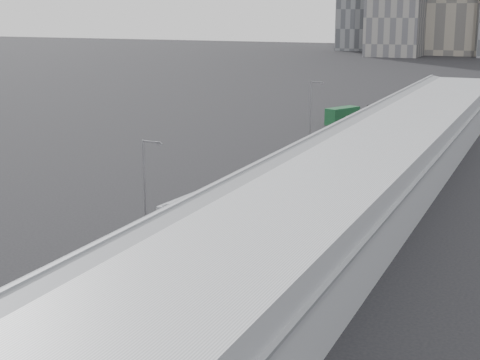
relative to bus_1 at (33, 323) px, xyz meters
The scene contains 21 objects.
sidewalk 35.41m from the bus_1, 79.28° to the left, with size 10.00×170.00×0.12m, color gray.
lane_line 35.01m from the bus_1, 96.43° to the left, with size 0.12×160.00×0.02m, color gold.
depot 36.38m from the bus_1, 73.08° to the left, with size 12.45×160.40×7.20m.
bus_1 is the anchor object (origin of this frame).
bus_2 12.52m from the bus_1, 92.24° to the left, with size 3.40×12.95×3.75m.
bus_3 26.05m from the bus_1, 91.06° to the left, with size 4.15×13.97×4.02m.
bus_4 40.24m from the bus_1, 90.87° to the left, with size 2.75×12.27×3.58m.
bus_5 54.11m from the bus_1, 89.74° to the left, with size 3.28×12.24×3.54m.
bus_6 70.87m from the bus_1, 90.12° to the left, with size 3.91×13.84×3.99m.
bus_7 82.41m from the bus_1, 90.02° to the left, with size 3.60×12.95×3.74m.
bus_8 98.60m from the bus_1, 89.91° to the left, with size 3.09×13.96×4.08m.
bus_9 112.03m from the bus_1, 90.02° to the left, with size 3.52×12.46×3.59m.
tree_1 13.25m from the bus_1, 73.90° to the left, with size 1.45×1.45×3.68m.
tree_2 37.92m from the bus_1, 84.74° to the left, with size 1.81×1.81×4.30m.
tree_3 63.46m from the bus_1, 87.28° to the left, with size 2.75×2.75×4.93m.
tree_4 83.16m from the bus_1, 87.95° to the left, with size 2.83×2.83×5.22m.
tree_5 107.30m from the bus_1, 88.15° to the left, with size 1.85×1.85×4.20m.
street_lamp_near 25.42m from the bus_1, 104.88° to the left, with size 2.04×0.22×8.30m.
street_lamp_far 72.28m from the bus_1, 94.78° to the left, with size 2.04×0.22×9.41m.
shipping_container 92.45m from the bus_1, 94.27° to the left, with size 2.40×6.71×2.93m, color #133F22.
suv 107.75m from the bus_1, 93.00° to the left, with size 2.54×5.50×1.53m, color black.
Camera 1 is at (30.25, -12.42, 20.14)m, focal length 55.00 mm.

